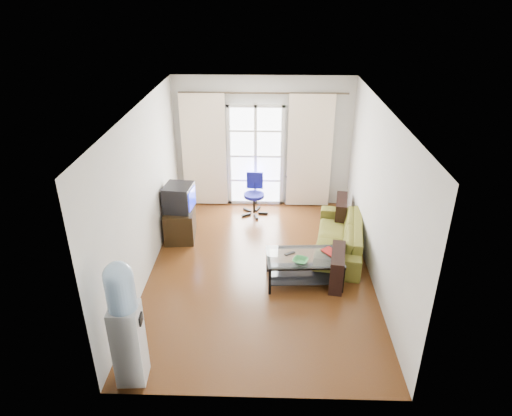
{
  "coord_description": "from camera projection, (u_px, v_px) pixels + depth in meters",
  "views": [
    {
      "loc": [
        0.13,
        -6.33,
        4.29
      ],
      "look_at": [
        -0.08,
        0.35,
        0.97
      ],
      "focal_mm": 32.0,
      "sensor_mm": 36.0,
      "label": 1
    }
  ],
  "objects": [
    {
      "name": "wall_left",
      "position": [
        144.0,
        195.0,
        7.03
      ],
      "size": [
        0.02,
        5.2,
        2.7
      ],
      "primitive_type": "cube",
      "color": "silver",
      "rests_on": "floor"
    },
    {
      "name": "floor",
      "position": [
        260.0,
        270.0,
        7.58
      ],
      "size": [
        5.2,
        5.2,
        0.0
      ],
      "primitive_type": "plane",
      "color": "#5B3315",
      "rests_on": "ground"
    },
    {
      "name": "coffee_table",
      "position": [
        304.0,
        265.0,
        7.15
      ],
      "size": [
        1.21,
        0.74,
        0.48
      ],
      "rotation": [
        0.0,
        0.0,
        0.06
      ],
      "color": "silver",
      "rests_on": "floor"
    },
    {
      "name": "sofa",
      "position": [
        339.0,
        236.0,
        8.01
      ],
      "size": [
        2.19,
        1.39,
        0.57
      ],
      "primitive_type": "imported",
      "rotation": [
        0.0,
        0.0,
        -1.74
      ],
      "color": "olive",
      "rests_on": "floor"
    },
    {
      "name": "wall_front",
      "position": [
        255.0,
        303.0,
        4.66
      ],
      "size": [
        3.6,
        0.02,
        2.7
      ],
      "primitive_type": "cube",
      "color": "silver",
      "rests_on": "floor"
    },
    {
      "name": "curtain_right",
      "position": [
        310.0,
        152.0,
        9.24
      ],
      "size": [
        0.9,
        0.07,
        2.35
      ],
      "primitive_type": "cube",
      "color": "#FFEBCD",
      "rests_on": "curtain_rod"
    },
    {
      "name": "wall_back",
      "position": [
        263.0,
        143.0,
        9.31
      ],
      "size": [
        3.6,
        0.02,
        2.7
      ],
      "primitive_type": "cube",
      "color": "silver",
      "rests_on": "floor"
    },
    {
      "name": "wall_right",
      "position": [
        378.0,
        198.0,
        6.94
      ],
      "size": [
        0.02,
        5.2,
        2.7
      ],
      "primitive_type": "cube",
      "color": "silver",
      "rests_on": "floor"
    },
    {
      "name": "curtain_rod",
      "position": [
        263.0,
        93.0,
        8.76
      ],
      "size": [
        3.3,
        0.04,
        0.04
      ],
      "primitive_type": "cylinder",
      "rotation": [
        0.0,
        1.57,
        0.0
      ],
      "color": "#4C3F2D",
      "rests_on": "wall_back"
    },
    {
      "name": "tv_stand",
      "position": [
        180.0,
        223.0,
        8.45
      ],
      "size": [
        0.59,
        0.83,
        0.58
      ],
      "primitive_type": "cube",
      "rotation": [
        0.0,
        0.0,
        0.09
      ],
      "color": "black",
      "rests_on": "floor"
    },
    {
      "name": "radiator",
      "position": [
        300.0,
        191.0,
        9.65
      ],
      "size": [
        0.64,
        0.12,
        0.64
      ],
      "primitive_type": "cube",
      "color": "#979699",
      "rests_on": "floor"
    },
    {
      "name": "ceiling",
      "position": [
        261.0,
        109.0,
        6.38
      ],
      "size": [
        5.2,
        5.2,
        0.0
      ],
      "primitive_type": "plane",
      "rotation": [
        3.14,
        0.0,
        0.0
      ],
      "color": "white",
      "rests_on": "wall_back"
    },
    {
      "name": "bowl",
      "position": [
        300.0,
        261.0,
        6.91
      ],
      "size": [
        0.39,
        0.39,
        0.06
      ],
      "primitive_type": "imported",
      "rotation": [
        0.0,
        0.0,
        -0.39
      ],
      "color": "#318750",
      "rests_on": "coffee_table"
    },
    {
      "name": "curtain_left",
      "position": [
        204.0,
        151.0,
        9.3
      ],
      "size": [
        0.9,
        0.07,
        2.35
      ],
      "primitive_type": "cube",
      "color": "#FFEBCD",
      "rests_on": "curtain_rod"
    },
    {
      "name": "book",
      "position": [
        326.0,
        254.0,
        7.13
      ],
      "size": [
        0.43,
        0.43,
        0.02
      ],
      "primitive_type": "imported",
      "rotation": [
        0.0,
        0.0,
        0.64
      ],
      "color": "#A31427",
      "rests_on": "coffee_table"
    },
    {
      "name": "remote",
      "position": [
        290.0,
        253.0,
        7.13
      ],
      "size": [
        0.17,
        0.13,
        0.02
      ],
      "primitive_type": "cube",
      "rotation": [
        0.0,
        0.0,
        0.57
      ],
      "color": "black",
      "rests_on": "coffee_table"
    },
    {
      "name": "crt_tv",
      "position": [
        178.0,
        198.0,
        8.2
      ],
      "size": [
        0.57,
        0.57,
        0.48
      ],
      "rotation": [
        0.0,
        0.0,
        -0.11
      ],
      "color": "black",
      "rests_on": "tv_stand"
    },
    {
      "name": "task_chair",
      "position": [
        254.0,
        202.0,
        9.33
      ],
      "size": [
        0.61,
        0.61,
        0.85
      ],
      "rotation": [
        0.0,
        0.0,
        -0.06
      ],
      "color": "black",
      "rests_on": "floor"
    },
    {
      "name": "water_cooler",
      "position": [
        125.0,
        322.0,
        5.14
      ],
      "size": [
        0.37,
        0.36,
        1.65
      ],
      "rotation": [
        0.0,
        0.0,
        0.06
      ],
      "color": "silver",
      "rests_on": "floor"
    },
    {
      "name": "french_door",
      "position": [
        256.0,
        156.0,
        9.39
      ],
      "size": [
        1.16,
        0.06,
        2.15
      ],
      "color": "white",
      "rests_on": "wall_back"
    }
  ]
}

